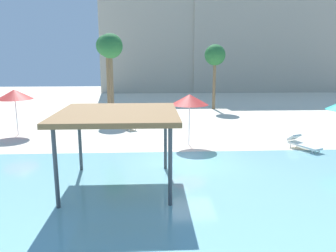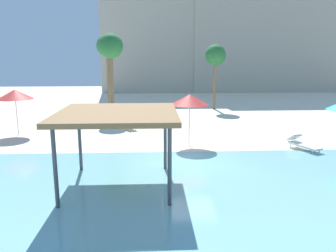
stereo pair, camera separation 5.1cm
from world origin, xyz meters
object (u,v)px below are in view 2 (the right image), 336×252
beach_umbrella_red_2 (15,94)px  palm_tree_2 (107,48)px  palm_tree_3 (215,56)px  lounge_chair_0 (127,124)px  beach_umbrella_red_1 (190,100)px  lounge_chair_1 (302,144)px  palm_tree_1 (111,48)px  shade_pavilion (117,116)px

beach_umbrella_red_2 → palm_tree_2: palm_tree_2 is taller
palm_tree_3 → palm_tree_2: bearing=-176.4°
palm_tree_3 → lounge_chair_0: bearing=-132.9°
beach_umbrella_red_1 → lounge_chair_0: beach_umbrella_red_1 is taller
palm_tree_2 → beach_umbrella_red_2: bearing=-117.2°
lounge_chair_1 → palm_tree_1: (-11.09, 9.68, 5.14)m
beach_umbrella_red_1 → palm_tree_2: 13.75m
palm_tree_2 → lounge_chair_1: bearing=-48.3°
beach_umbrella_red_2 → palm_tree_3: (14.28, 9.64, 2.28)m
beach_umbrella_red_1 → palm_tree_1: bearing=121.6°
shade_pavilion → beach_umbrella_red_1: bearing=60.3°
beach_umbrella_red_2 → lounge_chair_1: beach_umbrella_red_2 is taller
palm_tree_1 → palm_tree_3: (8.93, 4.21, -0.63)m
shade_pavilion → beach_umbrella_red_2: (-7.22, 8.84, -0.17)m
lounge_chair_0 → palm_tree_2: 9.41m
beach_umbrella_red_1 → lounge_chair_0: size_ratio=1.46×
beach_umbrella_red_2 → palm_tree_1: 8.16m
palm_tree_1 → beach_umbrella_red_2: bearing=-134.6°
shade_pavilion → lounge_chair_0: bearing=92.7°
palm_tree_3 → beach_umbrella_red_1: bearing=-106.5°
palm_tree_2 → palm_tree_1: bearing=-78.6°
lounge_chair_1 → palm_tree_2: (-11.81, 13.27, 5.26)m
beach_umbrella_red_1 → lounge_chair_1: 6.43m
palm_tree_2 → palm_tree_3: 9.70m
beach_umbrella_red_2 → lounge_chair_1: size_ratio=1.45×
shade_pavilion → beach_umbrella_red_1: (3.31, 5.82, -0.16)m
shade_pavilion → palm_tree_3: 19.89m
palm_tree_3 → shade_pavilion: bearing=-110.9°
lounge_chair_0 → palm_tree_2: palm_tree_2 is taller
palm_tree_1 → palm_tree_3: size_ratio=1.11×
shade_pavilion → palm_tree_2: bearing=98.3°
shade_pavilion → palm_tree_2: 18.27m
lounge_chair_0 → palm_tree_2: bearing=165.8°
lounge_chair_0 → palm_tree_1: size_ratio=0.30×
shade_pavilion → lounge_chair_1: size_ratio=2.20×
lounge_chair_0 → lounge_chair_1: 11.29m
lounge_chair_1 → palm_tree_1: palm_tree_1 is taller
lounge_chair_0 → lounge_chair_1: same height
shade_pavilion → beach_umbrella_red_1: size_ratio=1.53×
lounge_chair_1 → palm_tree_1: size_ratio=0.30×
shade_pavilion → palm_tree_3: (7.06, 18.47, 2.12)m
beach_umbrella_red_1 → lounge_chair_1: bearing=-11.8°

